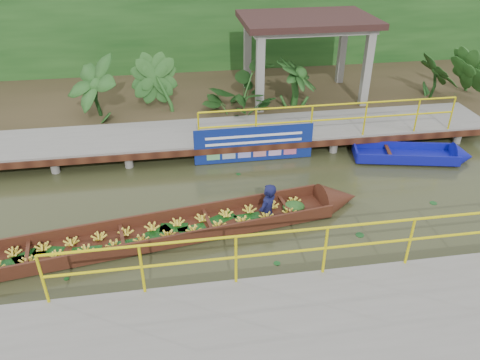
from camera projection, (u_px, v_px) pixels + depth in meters
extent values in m
plane|color=#2C3118|center=(250.00, 211.00, 11.35)|extent=(80.00, 80.00, 0.00)
cube|color=#332B19|center=(216.00, 94.00, 17.59)|extent=(30.00, 8.00, 0.45)
cube|color=slate|center=(230.00, 132.00, 14.06)|extent=(16.00, 2.00, 0.15)
cube|color=black|center=(235.00, 149.00, 13.25)|extent=(16.00, 0.12, 0.18)
cylinder|color=yellow|center=(332.00, 105.00, 13.07)|extent=(7.50, 0.05, 0.05)
cylinder|color=yellow|center=(330.00, 120.00, 13.30)|extent=(7.50, 0.05, 0.05)
cylinder|color=yellow|center=(330.00, 121.00, 13.33)|extent=(0.05, 0.05, 1.00)
cylinder|color=slate|center=(16.00, 168.00, 12.73)|extent=(0.24, 0.24, 0.55)
cylinder|color=slate|center=(30.00, 142.00, 14.08)|extent=(0.24, 0.24, 0.55)
cylinder|color=slate|center=(92.00, 163.00, 12.99)|extent=(0.24, 0.24, 0.55)
cylinder|color=slate|center=(98.00, 138.00, 14.35)|extent=(0.24, 0.24, 0.55)
cylinder|color=slate|center=(164.00, 157.00, 13.26)|extent=(0.24, 0.24, 0.55)
cylinder|color=slate|center=(164.00, 134.00, 14.62)|extent=(0.24, 0.24, 0.55)
cylinder|color=slate|center=(234.00, 152.00, 13.53)|extent=(0.24, 0.24, 0.55)
cylinder|color=slate|center=(227.00, 129.00, 14.88)|extent=(0.24, 0.24, 0.55)
cylinder|color=slate|center=(301.00, 148.00, 13.79)|extent=(0.24, 0.24, 0.55)
cylinder|color=slate|center=(288.00, 125.00, 15.15)|extent=(0.24, 0.24, 0.55)
cylinder|color=slate|center=(366.00, 143.00, 14.06)|extent=(0.24, 0.24, 0.55)
cylinder|color=slate|center=(347.00, 122.00, 15.41)|extent=(0.24, 0.24, 0.55)
cylinder|color=slate|center=(428.00, 138.00, 14.32)|extent=(0.24, 0.24, 0.55)
cylinder|color=slate|center=(404.00, 118.00, 15.68)|extent=(0.24, 0.24, 0.55)
cylinder|color=slate|center=(234.00, 152.00, 13.53)|extent=(0.24, 0.24, 0.55)
cube|color=slate|center=(353.00, 333.00, 7.76)|extent=(18.00, 2.40, 0.70)
cylinder|color=yellow|center=(339.00, 227.00, 8.05)|extent=(10.00, 0.05, 0.05)
cylinder|color=yellow|center=(336.00, 247.00, 8.28)|extent=(10.00, 0.05, 0.05)
cylinder|color=yellow|center=(336.00, 249.00, 8.30)|extent=(0.05, 0.05, 1.00)
cube|color=slate|center=(260.00, 78.00, 15.01)|extent=(0.25, 0.25, 2.80)
cube|color=slate|center=(366.00, 72.00, 15.49)|extent=(0.25, 0.25, 2.80)
cube|color=slate|center=(247.00, 57.00, 17.05)|extent=(0.25, 0.25, 2.80)
cube|color=slate|center=(342.00, 52.00, 17.53)|extent=(0.25, 0.25, 2.80)
cube|color=slate|center=(307.00, 26.00, 15.60)|extent=(4.00, 2.60, 0.12)
cube|color=black|center=(307.00, 19.00, 15.50)|extent=(4.40, 3.00, 0.20)
cube|color=#143D13|center=(208.00, 30.00, 18.81)|extent=(30.00, 0.80, 4.00)
cube|color=#3B1C10|center=(167.00, 234.00, 10.47)|extent=(7.76, 2.13, 0.06)
cube|color=#3B1C10|center=(163.00, 217.00, 10.80)|extent=(7.62, 1.24, 0.33)
cube|color=#3B1C10|center=(170.00, 242.00, 10.01)|extent=(7.62, 1.24, 0.33)
cone|color=#3B1C10|center=(338.00, 199.00, 11.55)|extent=(1.09, 1.06, 0.92)
ellipsoid|color=#143D13|center=(294.00, 207.00, 11.23)|extent=(0.60, 0.50, 0.25)
imported|color=#0F1239|center=(268.00, 185.00, 10.68)|extent=(0.68, 0.69, 1.61)
cube|color=#0C108C|center=(405.00, 157.00, 13.56)|extent=(2.99, 1.46, 0.10)
cube|color=#0C108C|center=(402.00, 146.00, 13.87)|extent=(2.81, 0.67, 0.29)
cube|color=#0C108C|center=(409.00, 160.00, 13.14)|extent=(2.81, 0.67, 0.29)
cube|color=#0C108C|center=(355.00, 152.00, 13.58)|extent=(0.24, 0.85, 0.29)
cone|color=#0C108C|center=(462.00, 156.00, 13.45)|extent=(0.73, 0.91, 0.80)
cube|color=black|center=(389.00, 151.00, 13.51)|extent=(0.28, 0.86, 0.05)
cube|color=navy|center=(254.00, 144.00, 13.24)|extent=(3.40, 0.03, 1.06)
cube|color=white|center=(254.00, 136.00, 13.09)|extent=(2.76, 0.01, 0.07)
cube|color=white|center=(254.00, 142.00, 13.19)|extent=(2.76, 0.01, 0.07)
imported|color=#143D13|center=(95.00, 95.00, 14.68)|extent=(1.25, 1.25, 1.56)
imported|color=#143D13|center=(160.00, 92.00, 14.94)|extent=(1.25, 1.25, 1.56)
imported|color=#143D13|center=(237.00, 88.00, 15.28)|extent=(1.25, 1.25, 1.56)
imported|color=#143D13|center=(296.00, 84.00, 15.54)|extent=(1.25, 1.25, 1.56)
imported|color=#143D13|center=(436.00, 77.00, 16.21)|extent=(1.25, 1.25, 1.56)
imported|color=#143D13|center=(476.00, 75.00, 16.41)|extent=(1.25, 1.25, 1.56)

